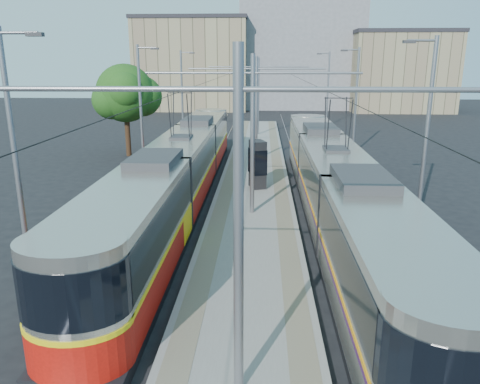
{
  "coord_description": "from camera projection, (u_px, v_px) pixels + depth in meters",
  "views": [
    {
      "loc": [
        0.43,
        -12.4,
        6.97
      ],
      "look_at": [
        -0.49,
        6.78,
        1.6
      ],
      "focal_mm": 35.0,
      "sensor_mm": 36.0,
      "label": 1
    }
  ],
  "objects": [
    {
      "name": "street_lamps",
      "position": [
        257.0,
        103.0,
        32.9
      ],
      "size": [
        15.18,
        38.22,
        8.0
      ],
      "color": "gray",
      "rests_on": "ground"
    },
    {
      "name": "building_left",
      "position": [
        194.0,
        64.0,
        70.22
      ],
      "size": [
        16.32,
        12.24,
        13.15
      ],
      "color": "gray",
      "rests_on": "ground"
    },
    {
      "name": "tactile_strip_right",
      "position": [
        278.0,
        169.0,
        30.03
      ],
      "size": [
        0.7,
        50.0,
        0.01
      ],
      "primitive_type": "cube",
      "color": "gray",
      "rests_on": "platform"
    },
    {
      "name": "ground",
      "position": [
        245.0,
        306.0,
        13.82
      ],
      "size": [
        160.0,
        160.0,
        0.0
      ],
      "primitive_type": "plane",
      "color": "black",
      "rests_on": "ground"
    },
    {
      "name": "track_arrow",
      "position": [
        90.0,
        366.0,
        11.1
      ],
      "size": [
        1.2,
        5.0,
        0.01
      ],
      "primitive_type": "cube",
      "color": "silver",
      "rests_on": "ground"
    },
    {
      "name": "tree",
      "position": [
        130.0,
        94.0,
        34.73
      ],
      "size": [
        4.7,
        4.35,
        6.83
      ],
      "color": "#382314",
      "rests_on": "ground"
    },
    {
      "name": "shelter",
      "position": [
        258.0,
        163.0,
        25.34
      ],
      "size": [
        1.06,
        1.34,
        2.58
      ],
      "rotation": [
        0.0,
        0.0,
        0.34
      ],
      "color": "black",
      "rests_on": "platform"
    },
    {
      "name": "building_centre",
      "position": [
        299.0,
        50.0,
        72.76
      ],
      "size": [
        18.36,
        14.28,
        17.42
      ],
      "color": "gray",
      "rests_on": "ground"
    },
    {
      "name": "tactile_strip_left",
      "position": [
        233.0,
        169.0,
        30.16
      ],
      "size": [
        0.7,
        50.0,
        0.01
      ],
      "primitive_type": "cube",
      "color": "gray",
      "rests_on": "platform"
    },
    {
      "name": "catenary",
      "position": [
        255.0,
        107.0,
        26.22
      ],
      "size": [
        9.2,
        70.0,
        7.0
      ],
      "color": "gray",
      "rests_on": "platform"
    },
    {
      "name": "rails",
      "position": [
        255.0,
        173.0,
        30.17
      ],
      "size": [
        8.71,
        70.0,
        0.03
      ],
      "color": "gray",
      "rests_on": "ground"
    },
    {
      "name": "tram_left",
      "position": [
        182.0,
        169.0,
        23.72
      ],
      "size": [
        2.43,
        29.83,
        5.5
      ],
      "color": "black",
      "rests_on": "ground"
    },
    {
      "name": "platform",
      "position": [
        255.0,
        171.0,
        30.14
      ],
      "size": [
        4.0,
        50.0,
        0.3
      ],
      "primitive_type": "cube",
      "color": "gray",
      "rests_on": "ground"
    },
    {
      "name": "building_right",
      "position": [
        399.0,
        71.0,
        67.18
      ],
      "size": [
        14.28,
        10.2,
        11.18
      ],
      "color": "gray",
      "rests_on": "ground"
    },
    {
      "name": "tram_right",
      "position": [
        334.0,
        183.0,
        20.45
      ],
      "size": [
        2.43,
        28.12,
        5.5
      ],
      "color": "black",
      "rests_on": "ground"
    }
  ]
}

